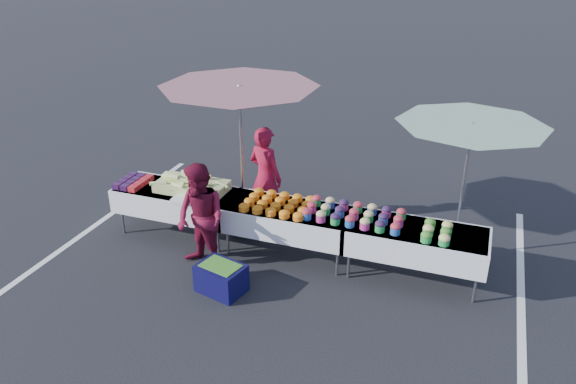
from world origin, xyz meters
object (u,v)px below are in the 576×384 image
(customer, at_px, (201,219))
(umbrella_right, at_px, (470,136))
(table_center, at_px, (288,218))
(umbrella_left, at_px, (240,99))
(table_left, at_px, (177,199))
(vendor, at_px, (265,177))
(table_right, at_px, (416,240))
(storage_bin, at_px, (221,278))

(customer, xyz_separation_m, umbrella_right, (3.25, 1.50, 1.08))
(table_center, xyz_separation_m, customer, (-0.98, -0.75, 0.19))
(umbrella_left, bearing_deg, table_left, -155.75)
(table_left, height_order, customer, customer)
(vendor, distance_m, customer, 1.53)
(table_right, bearing_deg, umbrella_right, 57.54)
(table_center, relative_size, customer, 1.20)
(table_center, relative_size, table_right, 1.00)
(table_right, xyz_separation_m, storage_bin, (-2.30, -1.16, -0.38))
(table_right, bearing_deg, umbrella_left, 171.24)
(vendor, height_order, umbrella_right, umbrella_right)
(umbrella_left, relative_size, storage_bin, 4.34)
(customer, xyz_separation_m, umbrella_left, (0.09, 1.16, 1.35))
(umbrella_left, bearing_deg, customer, -94.64)
(table_right, height_order, umbrella_right, umbrella_right)
(table_left, relative_size, vendor, 1.14)
(table_center, xyz_separation_m, table_right, (1.80, 0.00, 0.00))
(vendor, xyz_separation_m, umbrella_left, (-0.24, -0.33, 1.31))
(customer, bearing_deg, table_left, 159.67)
(customer, relative_size, umbrella_left, 0.52)
(vendor, xyz_separation_m, umbrella_right, (2.92, 0.00, 1.03))
(table_center, xyz_separation_m, storage_bin, (-0.50, -1.16, -0.38))
(table_left, distance_m, vendor, 1.39)
(customer, height_order, storage_bin, customer)
(vendor, bearing_deg, customer, 96.14)
(table_left, bearing_deg, table_center, 0.00)
(table_left, bearing_deg, umbrella_right, 10.41)
(customer, bearing_deg, storage_bin, -19.07)
(table_left, xyz_separation_m, table_center, (1.80, 0.00, 0.00))
(customer, relative_size, storage_bin, 2.26)
(table_left, relative_size, table_center, 1.00)
(table_left, bearing_deg, storage_bin, -41.88)
(umbrella_right, bearing_deg, table_right, -122.46)
(table_center, relative_size, vendor, 1.14)
(table_left, height_order, vendor, vendor)
(table_center, bearing_deg, customer, -142.48)
(vendor, height_order, umbrella_left, umbrella_left)
(table_center, height_order, umbrella_left, umbrella_left)
(umbrella_left, distance_m, storage_bin, 2.52)
(table_center, bearing_deg, umbrella_right, 18.21)
(table_center, relative_size, storage_bin, 2.72)
(customer, distance_m, storage_bin, 0.85)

